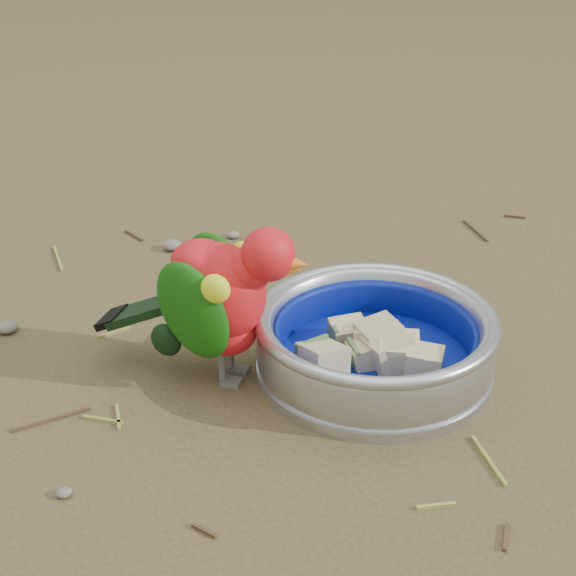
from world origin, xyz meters
TOP-DOWN VIEW (x-y plane):
  - ground at (0.00, 0.00)m, footprint 60.00×60.00m
  - food_bowl at (0.04, 0.00)m, footprint 0.21×0.21m
  - bowl_wall at (0.04, 0.00)m, footprint 0.21×0.21m
  - fruit_wedges at (0.04, 0.00)m, footprint 0.13×0.13m
  - lory_parrot at (-0.08, 0.06)m, footprint 0.19×0.19m
  - ground_debris at (-0.05, 0.09)m, footprint 0.90×0.80m

SIDE VIEW (x-z plane):
  - ground at x=0.00m, z-range 0.00..0.00m
  - ground_debris at x=-0.05m, z-range 0.00..0.01m
  - food_bowl at x=0.04m, z-range 0.00..0.02m
  - fruit_wedges at x=0.04m, z-range 0.02..0.05m
  - bowl_wall at x=0.04m, z-range 0.02..0.06m
  - lory_parrot at x=-0.08m, z-range 0.00..0.15m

